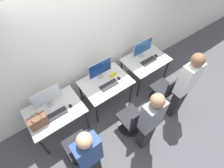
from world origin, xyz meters
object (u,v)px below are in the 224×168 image
Objects in this scene: office_chair_left at (80,149)px; monitor_right at (143,48)px; person_left at (89,156)px; person_center at (150,122)px; keyboard_left at (57,114)px; mouse_left at (70,106)px; office_chair_right at (164,91)px; keyboard_center at (109,85)px; keyboard_right at (149,61)px; monitor_left at (47,97)px; person_right at (185,86)px; monitor_center at (100,69)px; handbag at (38,121)px; office_chair_center at (132,120)px; mouse_center at (119,78)px; mouse_right at (156,56)px.

monitor_right is (2.22, 0.89, 0.60)m from office_chair_left.
person_center is (1.08, -0.13, 0.03)m from person_left.
keyboard_left is at bearing 135.81° from person_center.
mouse_left is 2.06m from office_chair_right.
keyboard_center is 0.24× the size of person_center.
mouse_left is 0.10× the size of office_chair_left.
keyboard_right is at bearing 0.45° from keyboard_left.
monitor_left is 0.31× the size of person_right.
monitor_left is at bearing 129.60° from person_center.
monitor_center reaches higher than handbag.
monitor_left is at bearing 138.30° from office_chair_center.
office_chair_left is 1.55m from mouse_center.
handbag reaches higher than mouse_center.
person_left is at bearing -142.94° from mouse_center.
mouse_left is 2.02m from monitor_right.
monitor_center is 0.33× the size of person_center.
office_chair_left reaches higher than mouse_center.
keyboard_center is at bearing -0.34° from handbag.
keyboard_left is 1.00× the size of keyboard_right.
person_left is 1.67m from mouse_center.
office_chair_center is 1.41m from keyboard_right.
keyboard_left is 2.30m from monitor_right.
office_chair_right is at bearing -94.51° from monitor_right.
office_chair_right is at bearing 82.16° from person_right.
keyboard_left is 2.38m from person_right.
person_left reaches higher than handbag.
mouse_right is (1.37, 0.81, 0.38)m from office_chair_center.
mouse_left is 2.25m from mouse_right.
monitor_right is 5.87× the size of mouse_right.
mouse_center is at bearing 72.15° from office_chair_center.
office_chair_left is 1.63× the size of monitor_right.
handbag is at bearing -179.44° from mouse_center.
person_center is 1.84× the size of office_chair_right.
keyboard_center is 1.40m from mouse_right.
office_chair_center is at bearing -41.06° from mouse_left.
keyboard_right is at bearing 24.75° from person_left.
mouse_left is 1.99m from keyboard_right.
office_chair_left is 0.61m from person_left.
monitor_center is (0.85, 0.27, 0.22)m from mouse_left.
monitor_center and monitor_right have the same top height.
keyboard_left is at bearing 155.00° from person_right.
office_chair_left reaches higher than mouse_left.
office_chair_left is at bearing -85.59° from keyboard_left.
person_center reaches higher than monitor_left.
handbag is at bearing -137.06° from monitor_left.
person_center reaches higher than monitor_right.
office_chair_right is 2.87× the size of handbag.
person_left is at bearing 172.98° from person_center.
keyboard_center is 1.12m from person_center.
mouse_left is 1.00× the size of mouse_center.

